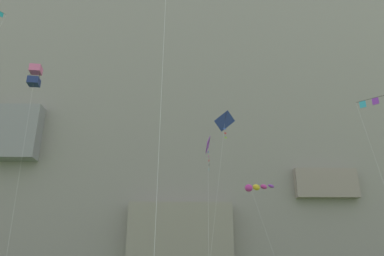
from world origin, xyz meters
TOP-DOWN VIEW (x-y plane):
  - cliff_face at (-0.01, 71.42)m, footprint 180.00×32.42m
  - kite_box_near_cliff at (-12.73, 26.87)m, footprint 2.14×3.44m
  - kite_diamond_front_field at (4.91, 35.32)m, footprint 3.91×4.87m
  - kite_windsock_low_right at (7.45, 32.93)m, footprint 3.39×5.16m
  - kite_diamond_upper_left at (2.70, 29.89)m, footprint 0.76×6.01m

SIDE VIEW (x-z plane):
  - kite_windsock_low_right at x=7.45m, z-range 5.04..16.20m
  - kite_diamond_upper_left at x=2.70m, z-range 6.08..20.99m
  - kite_diamond_front_field at x=4.91m, z-range 8.35..28.08m
  - kite_box_near_cliff at x=-12.73m, z-range 9.13..29.33m
  - cliff_face at x=-0.01m, z-range -0.05..80.91m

